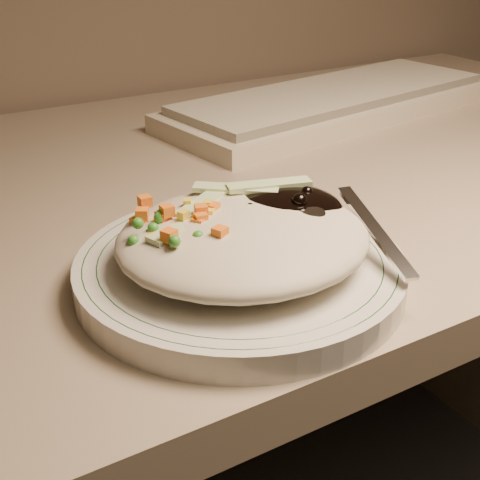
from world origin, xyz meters
TOP-DOWN VIEW (x-y plane):
  - desk at (0.00, 1.38)m, footprint 1.40×0.70m
  - plate at (-0.11, 1.16)m, footprint 0.25×0.25m
  - plate_rim at (-0.11, 1.16)m, footprint 0.24×0.24m
  - meal at (-0.11, 1.16)m, footprint 0.20×0.19m
  - keyboard at (0.24, 1.49)m, footprint 0.52×0.25m

SIDE VIEW (x-z plane):
  - desk at x=0.00m, z-range 0.17..0.91m
  - plate at x=-0.11m, z-range 0.74..0.76m
  - keyboard at x=0.24m, z-range 0.74..0.77m
  - plate_rim at x=-0.11m, z-range 0.76..0.76m
  - meal at x=-0.11m, z-range 0.76..0.81m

